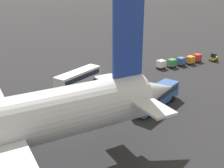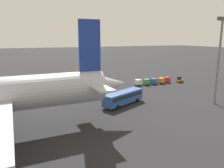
{
  "view_description": "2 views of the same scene",
  "coord_description": "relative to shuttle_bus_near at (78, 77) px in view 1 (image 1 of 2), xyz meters",
  "views": [
    {
      "loc": [
        25.46,
        58.78,
        21.09
      ],
      "look_at": [
        3.03,
        16.65,
        2.8
      ],
      "focal_mm": 45.0,
      "sensor_mm": 36.0,
      "label": 1
    },
    {
      "loc": [
        20.91,
        68.55,
        15.86
      ],
      "look_at": [
        -0.98,
        18.71,
        4.25
      ],
      "focal_mm": 35.0,
      "sensor_mm": 36.0,
      "label": 2
    }
  ],
  "objects": [
    {
      "name": "cargo_cart_red",
      "position": [
        -34.31,
        -2.05,
        -0.78
      ],
      "size": [
        2.24,
        1.99,
        2.06
      ],
      "rotation": [
        0.0,
        0.0,
        0.17
      ],
      "color": "#38383D",
      "rests_on": "ground"
    },
    {
      "name": "baggage_tug",
      "position": [
        -38.98,
        -0.75,
        -1.03
      ],
      "size": [
        2.72,
        2.36,
        2.1
      ],
      "rotation": [
        0.0,
        0.0,
        0.39
      ],
      "color": "gold",
      "rests_on": "ground"
    },
    {
      "name": "ground_plane",
      "position": [
        -6.33,
        -8.25,
        -1.97
      ],
      "size": [
        600.0,
        600.0,
        0.0
      ],
      "primitive_type": "plane",
      "color": "#232326"
    },
    {
      "name": "cargo_cart_blue",
      "position": [
        -28.32,
        -1.52,
        -0.78
      ],
      "size": [
        2.24,
        1.99,
        2.06
      ],
      "rotation": [
        0.0,
        0.0,
        0.17
      ],
      "color": "#38383D",
      "rests_on": "ground"
    },
    {
      "name": "shuttle_bus_near",
      "position": [
        0.0,
        0.0,
        0.0
      ],
      "size": [
        11.19,
        7.41,
        3.3
      ],
      "rotation": [
        0.0,
        0.0,
        0.46
      ],
      "color": "silver",
      "rests_on": "ground"
    },
    {
      "name": "cargo_cart_green",
      "position": [
        -25.33,
        -1.38,
        -0.78
      ],
      "size": [
        2.24,
        1.99,
        2.06
      ],
      "rotation": [
        0.0,
        0.0,
        0.17
      ],
      "color": "#38383D",
      "rests_on": "ground"
    },
    {
      "name": "worker_person",
      "position": [
        -5.73,
        -7.16,
        -1.1
      ],
      "size": [
        0.38,
        0.38,
        1.74
      ],
      "color": "#1E1E2D",
      "rests_on": "ground"
    },
    {
      "name": "cargo_cart_orange",
      "position": [
        -31.31,
        -1.36,
        -0.78
      ],
      "size": [
        2.24,
        1.99,
        2.06
      ],
      "rotation": [
        0.0,
        0.0,
        0.17
      ],
      "color": "#38383D",
      "rests_on": "ground"
    },
    {
      "name": "shuttle_bus_far",
      "position": [
        -8.29,
        15.03,
        -0.07
      ],
      "size": [
        12.11,
        7.58,
        3.18
      ],
      "rotation": [
        0.0,
        0.0,
        0.42
      ],
      "color": "#2D5199",
      "rests_on": "ground"
    },
    {
      "name": "cargo_cart_white",
      "position": [
        -22.34,
        -1.83,
        -0.78
      ],
      "size": [
        2.24,
        1.99,
        2.06
      ],
      "rotation": [
        0.0,
        0.0,
        0.17
      ],
      "color": "#38383D",
      "rests_on": "ground"
    }
  ]
}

